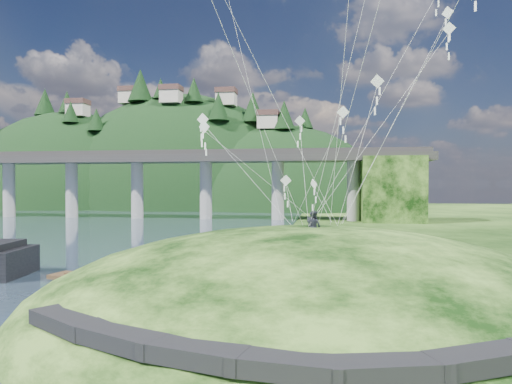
# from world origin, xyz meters

# --- Properties ---
(ground) EXTENTS (320.00, 320.00, 0.00)m
(ground) POSITION_xyz_m (0.00, 0.00, 0.00)
(ground) COLOR black
(ground) RESTS_ON ground
(grass_hill) EXTENTS (36.00, 32.00, 13.00)m
(grass_hill) POSITION_xyz_m (8.00, 2.00, -1.50)
(grass_hill) COLOR black
(grass_hill) RESTS_ON ground
(footpath) EXTENTS (22.29, 5.84, 0.83)m
(footpath) POSITION_xyz_m (7.46, -9.74, 2.08)
(footpath) COLOR black
(footpath) RESTS_ON ground
(bridge) EXTENTS (160.00, 11.00, 15.00)m
(bridge) POSITION_xyz_m (-26.46, 70.07, 9.70)
(bridge) COLOR #2D2B2B
(bridge) RESTS_ON ground
(far_ridge) EXTENTS (153.00, 70.00, 94.50)m
(far_ridge) POSITION_xyz_m (-43.58, 122.17, -7.44)
(far_ridge) COLOR black
(far_ridge) RESTS_ON ground
(wooden_dock) EXTENTS (12.90, 4.88, 0.91)m
(wooden_dock) POSITION_xyz_m (-5.98, 6.59, 0.40)
(wooden_dock) COLOR #3B2818
(wooden_dock) RESTS_ON ground
(kite_flyers) EXTENTS (1.19, 2.06, 1.98)m
(kite_flyers) POSITION_xyz_m (8.01, 2.52, 5.94)
(kite_flyers) COLOR #242730
(kite_flyers) RESTS_ON ground
(kite_swarm) EXTENTS (17.76, 17.27, 20.87)m
(kite_swarm) POSITION_xyz_m (9.26, 3.59, 16.58)
(kite_swarm) COLOR white
(kite_swarm) RESTS_ON ground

